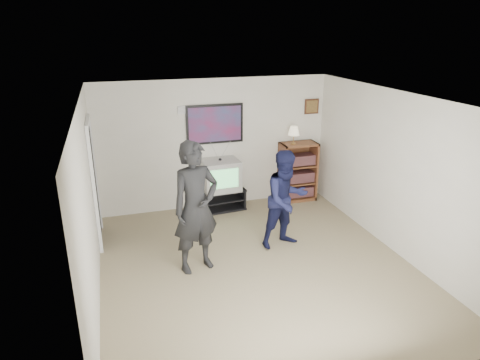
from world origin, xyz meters
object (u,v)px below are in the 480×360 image
media_stand (222,199)px  crt_television (220,175)px  bookshelf (298,172)px  person_tall (196,208)px  person_short (286,199)px

media_stand → crt_television: (-0.03, 0.00, 0.50)m
bookshelf → person_tall: (-2.52, -2.04, 0.37)m
bookshelf → media_stand: bearing=-178.2°
media_stand → crt_television: crt_television is taller
bookshelf → person_short: 2.03m
crt_television → person_tall: 2.19m
media_stand → person_tall: person_tall is taller
bookshelf → person_tall: 3.26m
bookshelf → person_short: bearing=-119.8°
crt_television → person_short: 1.82m
person_tall → bookshelf: bearing=22.3°
person_tall → person_short: person_tall is taller
media_stand → person_tall: 2.31m
crt_television → media_stand: bearing=-2.5°
media_stand → crt_television: 0.50m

